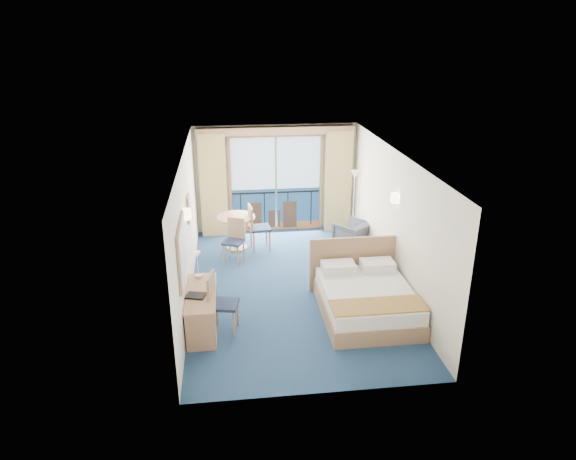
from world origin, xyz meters
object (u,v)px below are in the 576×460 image
Objects in this scene: bed at (366,298)px; table_chair_b at (235,237)px; desk_chair at (219,299)px; round_table at (236,224)px; nightstand at (376,266)px; armchair at (352,235)px; table_chair_a at (256,225)px; desk at (201,320)px; floor_lamp at (354,186)px.

bed is 2.15× the size of table_chair_b.
desk_chair reaches higher than round_table.
round_table is 0.92× the size of table_chair_b.
nightstand is 3.15m from table_chair_b.
bed is 2.99m from armchair.
round_table is at bearing 71.15° from table_chair_a.
desk_chair is at bearing -153.73° from nightstand.
nightstand is at bearing 57.90° from armchair.
desk is at bearing -169.70° from bed.
table_chair_b is at bearing 78.56° from desk.
nightstand is 0.55× the size of desk_chair.
desk reaches higher than nightstand.
bed is 2.65m from desk_chair.
armchair is 2.27m from table_chair_a.
floor_lamp is 1.12× the size of desk.
round_table reaches higher than desk.
table_chair_b reaches higher than armchair.
round_table is 0.67m from table_chair_b.
nightstand is 0.60× the size of table_chair_b.
table_chair_a is 0.76m from table_chair_b.
armchair is at bearing 31.51° from table_chair_b.
table_chair_a is at bearing -41.83° from armchair.
nightstand is 3.96m from desk.
table_chair_a is (-2.35, 1.86, 0.31)m from nightstand.
bed is 3.65m from table_chair_a.
table_chair_a is (0.46, -0.10, -0.00)m from round_table.
round_table is (-2.81, 1.95, 0.32)m from nightstand.
floor_lamp is 5.71m from desk.
nightstand is 1.63m from armchair.
bed is at bearing -73.30° from desk_chair.
nightstand is 3.01m from table_chair_a.
round_table is (0.39, 3.53, 0.01)m from desk_chair.
table_chair_a reaches higher than round_table.
desk is 1.37× the size of table_chair_a.
desk_chair is 0.98× the size of table_chair_a.
armchair is 4.46m from desk_chair.
desk is (-3.50, -1.86, 0.09)m from nightstand.
desk_chair is (-2.62, -0.25, 0.29)m from bed.
round_table is at bearing 110.09° from table_chair_b.
round_table is 0.47m from table_chair_a.
floor_lamp is at bearing 10.41° from round_table.
armchair is 2.73m from round_table.
nightstand is at bearing -134.86° from table_chair_a.
floor_lamp is at bearing -140.03° from armchair.
round_table is at bearing -169.59° from floor_lamp.
armchair is at bearing 93.81° from nightstand.
bed reaches higher than desk_chair.
nightstand is 3.58m from desk_chair.
floor_lamp is at bearing -82.09° from table_chair_a.
armchair is at bearing 45.76° from desk.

